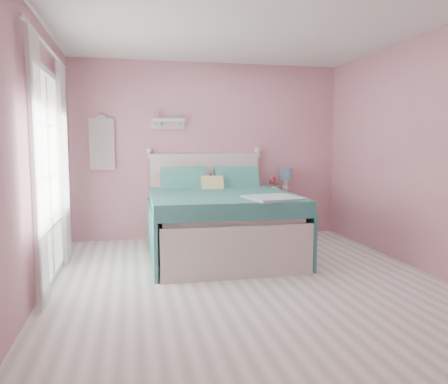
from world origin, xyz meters
name	(u,v)px	position (x,y,z in m)	size (l,w,h in m)	color
floor	(248,281)	(0.00, 0.00, 0.00)	(4.50, 4.50, 0.00)	beige
room_shell	(249,126)	(0.00, 0.00, 1.58)	(4.50, 4.50, 4.50)	#C27B8F
bed	(219,222)	(-0.07, 1.16, 0.42)	(1.75, 2.19, 1.26)	silver
nightstand	(279,215)	(1.04, 2.01, 0.33)	(0.45, 0.45, 0.65)	beige
table_lamp	(286,176)	(1.15, 2.06, 0.92)	(0.19, 0.19, 0.39)	white
vase	(274,189)	(0.96, 2.03, 0.73)	(0.16, 0.16, 0.16)	silver
teacup	(283,192)	(1.03, 1.83, 0.69)	(0.11, 0.11, 0.09)	#CE8A9D
roses	(274,181)	(0.95, 2.03, 0.85)	(0.14, 0.11, 0.12)	#C14253
wall_shelf	(167,121)	(-0.63, 2.19, 1.73)	(0.50, 0.15, 0.25)	silver
hanging_dress	(102,144)	(-1.55, 2.18, 1.40)	(0.34, 0.03, 0.72)	white
french_door	(48,177)	(-1.97, 0.40, 1.07)	(0.04, 1.32, 2.16)	silver
curtain_near	(38,171)	(-1.92, -0.34, 1.18)	(0.04, 0.40, 2.32)	white
curtain_far	(64,163)	(-1.92, 1.14, 1.18)	(0.04, 0.40, 2.32)	white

